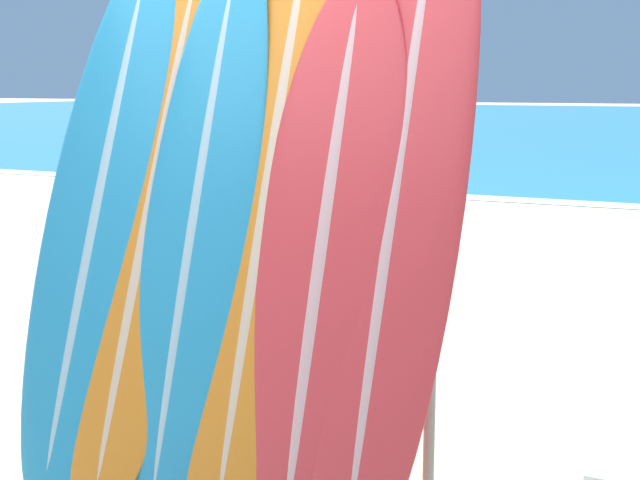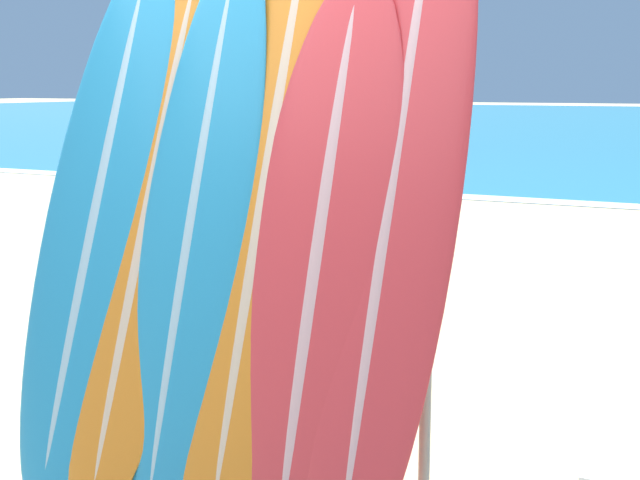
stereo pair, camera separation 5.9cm
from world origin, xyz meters
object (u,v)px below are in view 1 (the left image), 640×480
(surfboard_rack, at_px, (230,391))
(surfboard_slot_3, at_px, (269,199))
(surfboard_slot_0, at_px, (100,217))
(surfboard_slot_2, at_px, (197,227))
(surfboard_slot_1, at_px, (150,221))
(surfboard_slot_5, at_px, (397,197))
(person_near_water, at_px, (346,178))
(surfboard_slot_4, at_px, (324,258))

(surfboard_rack, bearing_deg, surfboard_slot_3, 33.38)
(surfboard_rack, distance_m, surfboard_slot_0, 0.89)
(surfboard_slot_2, xyz_separation_m, surfboard_slot_3, (0.28, 0.06, 0.12))
(surfboard_slot_0, relative_size, surfboard_slot_3, 0.91)
(surfboard_slot_1, height_order, surfboard_slot_5, surfboard_slot_5)
(person_near_water, bearing_deg, surfboard_slot_5, 126.32)
(surfboard_rack, xyz_separation_m, person_near_water, (-0.98, 3.29, 0.46))
(surfboard_slot_3, bearing_deg, surfboard_slot_0, -177.11)
(surfboard_slot_5, xyz_separation_m, person_near_water, (-1.61, 3.19, -0.31))
(surfboard_slot_1, distance_m, surfboard_slot_4, 0.79)
(surfboard_slot_0, xyz_separation_m, surfboard_slot_1, (0.25, 0.01, -0.00))
(person_near_water, bearing_deg, surfboard_slot_4, 122.26)
(surfboard_slot_1, relative_size, surfboard_slot_3, 0.91)
(surfboard_rack, bearing_deg, person_near_water, 106.58)
(surfboard_slot_0, distance_m, surfboard_slot_5, 1.28)
(surfboard_slot_1, distance_m, surfboard_slot_3, 0.53)
(surfboard_slot_3, height_order, surfboard_slot_5, surfboard_slot_5)
(surfboard_slot_4, xyz_separation_m, surfboard_slot_5, (0.24, 0.09, 0.22))
(surfboard_slot_1, bearing_deg, surfboard_slot_4, -3.49)
(surfboard_slot_0, bearing_deg, surfboard_slot_1, 1.25)
(surfboard_slot_0, bearing_deg, surfboard_slot_5, 2.20)
(surfboard_slot_1, bearing_deg, surfboard_slot_2, -6.15)
(surfboard_rack, distance_m, surfboard_slot_4, 0.68)
(surfboard_slot_4, distance_m, person_near_water, 3.56)
(surfboard_slot_0, distance_m, surfboard_slot_3, 0.77)
(surfboard_slot_0, xyz_separation_m, person_near_water, (-0.35, 3.24, -0.16))
(surfboard_slot_1, bearing_deg, surfboard_slot_3, 3.67)
(surfboard_slot_3, bearing_deg, surfboard_rack, -146.62)
(surfboard_slot_1, bearing_deg, surfboard_slot_5, 2.43)
(surfboard_slot_4, relative_size, person_near_water, 1.19)
(surfboard_slot_1, height_order, surfboard_slot_3, surfboard_slot_3)
(surfboard_slot_3, height_order, person_near_water, surfboard_slot_3)
(surfboard_slot_0, height_order, surfboard_slot_5, surfboard_slot_5)
(surfboard_slot_3, bearing_deg, surfboard_slot_1, -176.33)
(surfboard_slot_2, relative_size, surfboard_slot_4, 1.07)
(surfboard_rack, bearing_deg, surfboard_slot_4, 0.80)
(surfboard_slot_2, bearing_deg, surfboard_slot_0, 177.61)
(surfboard_rack, height_order, surfboard_slot_3, surfboard_slot_3)
(surfboard_slot_0, xyz_separation_m, surfboard_slot_5, (1.27, 0.05, 0.14))
(person_near_water, bearing_deg, surfboard_rack, 116.10)
(person_near_water, bearing_deg, surfboard_slot_3, 118.64)
(surfboard_slot_5, bearing_deg, surfboard_slot_4, -158.98)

